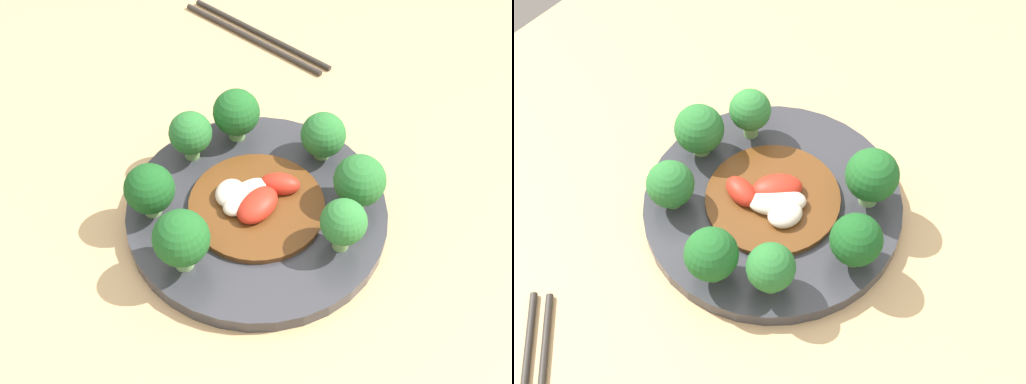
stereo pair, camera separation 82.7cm
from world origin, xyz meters
The scene contains 11 objects.
table centered at (0.00, 0.00, 0.38)m, with size 1.16×0.81×0.76m.
plate centered at (0.00, -0.03, 0.76)m, with size 0.27×0.27×0.02m.
broccoli_southeast centered at (0.06, -0.11, 0.81)m, with size 0.05×0.05×0.07m.
broccoli_west centered at (-0.11, -0.04, 0.81)m, with size 0.05×0.05×0.06m.
broccoli_northeast centered at (0.06, 0.04, 0.81)m, with size 0.05×0.05×0.06m.
broccoli_north centered at (0.01, 0.07, 0.81)m, with size 0.05×0.05×0.06m.
broccoli_south centered at (-0.01, -0.14, 0.81)m, with size 0.05×0.05×0.06m.
broccoli_southwest centered at (-0.08, -0.09, 0.81)m, with size 0.05×0.05×0.06m.
broccoli_northwest centered at (-0.06, 0.05, 0.80)m, with size 0.05×0.05×0.06m.
stirfry_center centered at (0.00, -0.03, 0.78)m, with size 0.14×0.14×0.03m.
chopsticks centered at (-0.30, 0.01, 0.76)m, with size 0.18×0.17×0.01m.
Camera 1 is at (0.45, -0.09, 1.34)m, focal length 50.00 mm.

